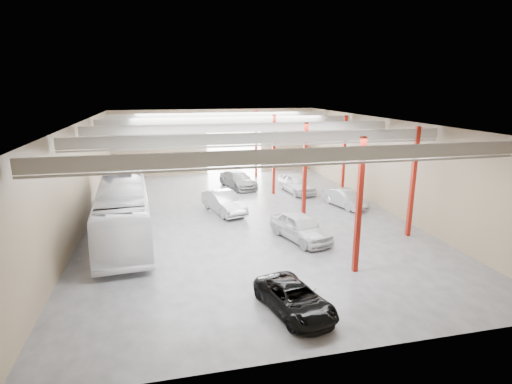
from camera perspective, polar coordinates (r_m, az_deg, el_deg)
name	(u,v)px	position (r m, az deg, el deg)	size (l,w,h in m)	color
depot_shell	(245,149)	(28.78, -1.56, 6.15)	(22.12, 32.12, 7.06)	#48494D
coach_bus	(123,211)	(26.46, -18.42, -2.53)	(2.96, 12.64, 3.52)	white
black_sedan	(295,298)	(17.54, 5.54, -14.90)	(2.04, 4.41, 1.23)	black
car_row_a	(300,227)	(25.15, 6.37, -4.96)	(1.96, 4.88, 1.66)	silver
car_row_b	(224,202)	(30.41, -4.62, -1.47)	(1.70, 4.88, 1.61)	#AEAFB3
car_row_c	(238,180)	(37.98, -2.60, 1.76)	(2.11, 5.20, 1.51)	gray
car_right_near	(345,198)	(32.62, 12.56, -0.87)	(1.47, 4.21, 1.39)	#AAAAAF
car_right_far	(297,183)	(36.40, 5.82, 1.26)	(1.97, 4.91, 1.67)	silver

